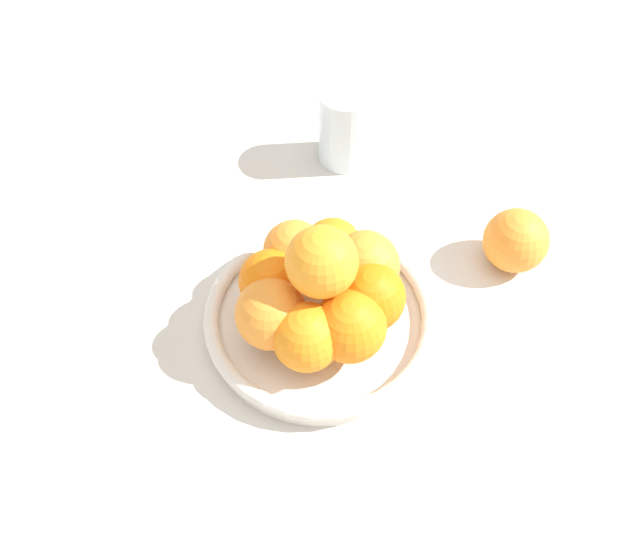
{
  "coord_description": "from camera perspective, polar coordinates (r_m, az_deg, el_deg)",
  "views": [
    {
      "loc": [
        0.4,
        -0.05,
        0.6
      ],
      "look_at": [
        0.0,
        0.0,
        0.1
      ],
      "focal_mm": 35.0,
      "sensor_mm": 36.0,
      "label": 1
    }
  ],
  "objects": [
    {
      "name": "orange_pile",
      "position": [
        0.66,
        0.22,
        -1.49
      ],
      "size": [
        0.19,
        0.18,
        0.13
      ],
      "color": "orange",
      "rests_on": "fruit_bowl"
    },
    {
      "name": "fruit_bowl",
      "position": [
        0.71,
        0.0,
        -4.19
      ],
      "size": [
        0.26,
        0.26,
        0.03
      ],
      "color": "silver",
      "rests_on": "ground_plane"
    },
    {
      "name": "ground_plane",
      "position": [
        0.72,
        0.0,
        -4.93
      ],
      "size": [
        4.0,
        4.0,
        0.0
      ],
      "primitive_type": "plane",
      "color": "beige"
    },
    {
      "name": "stray_orange",
      "position": [
        0.79,
        17.46,
        2.67
      ],
      "size": [
        0.08,
        0.08,
        0.08
      ],
      "primitive_type": "sphere",
      "color": "orange",
      "rests_on": "ground_plane"
    },
    {
      "name": "drinking_glass",
      "position": [
        0.88,
        2.36,
        13.02
      ],
      "size": [
        0.08,
        0.08,
        0.11
      ],
      "primitive_type": "cylinder",
      "color": "silver",
      "rests_on": "ground_plane"
    }
  ]
}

